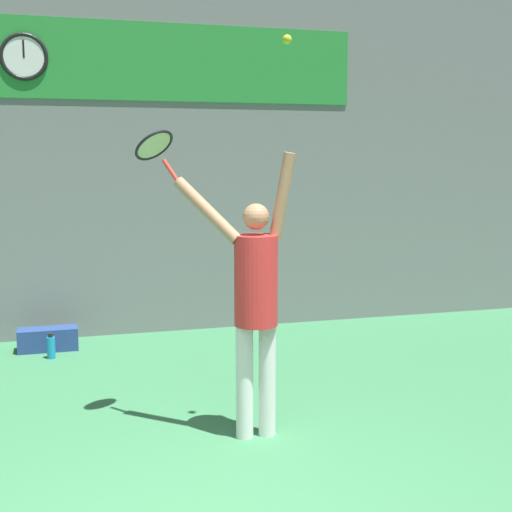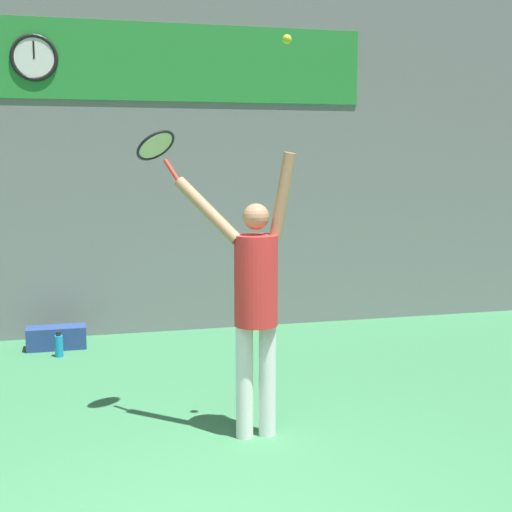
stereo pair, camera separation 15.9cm
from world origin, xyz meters
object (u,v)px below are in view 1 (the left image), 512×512
scoreboard_clock (24,57)px  equipment_bag (48,339)px  tennis_ball (287,39)px  water_bottle (51,347)px  tennis_racket (155,147)px  tennis_player (255,295)px

scoreboard_clock → equipment_bag: 3.12m
equipment_bag → tennis_ball: bearing=-60.7°
water_bottle → equipment_bag: water_bottle is taller
tennis_racket → equipment_bag: size_ratio=0.65×
tennis_player → equipment_bag: bearing=117.1°
scoreboard_clock → tennis_player: scoreboard_clock is taller
tennis_ball → tennis_player: bearing=153.7°
water_bottle → tennis_racket: bearing=-68.7°
tennis_racket → water_bottle: 3.09m
scoreboard_clock → tennis_player: size_ratio=0.24×
scoreboard_clock → water_bottle: bearing=-78.3°
tennis_player → tennis_ball: tennis_ball is taller
equipment_bag → tennis_racket: bearing=-70.8°
tennis_player → equipment_bag: size_ratio=3.35×
tennis_player → tennis_racket: 1.36m
tennis_racket → tennis_player: bearing=-36.8°
scoreboard_clock → equipment_bag: scoreboard_clock is taller
tennis_player → equipment_bag: (-1.52, 2.98, -0.97)m
tennis_racket → scoreboard_clock: bearing=108.8°
water_bottle → equipment_bag: bearing=95.3°
equipment_bag → scoreboard_clock: bearing=106.3°
tennis_ball → water_bottle: size_ratio=0.25×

